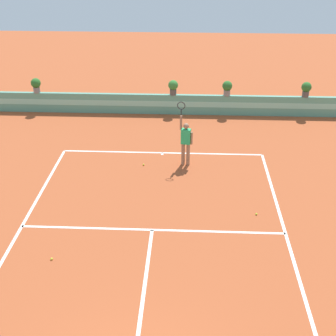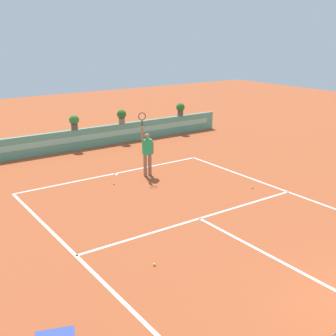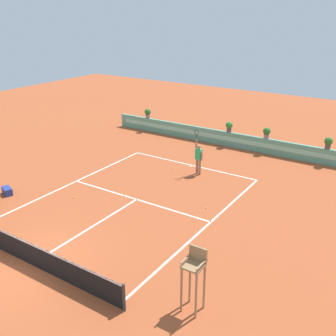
# 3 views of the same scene
# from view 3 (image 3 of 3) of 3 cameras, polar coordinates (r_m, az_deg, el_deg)

# --- Properties ---
(ground_plane) EXTENTS (60.00, 60.00, 0.00)m
(ground_plane) POSITION_cam_3_polar(r_m,az_deg,el_deg) (19.41, -5.26, -4.96)
(ground_plane) COLOR #A84C28
(court_lines) EXTENTS (8.32, 11.94, 0.01)m
(court_lines) POSITION_cam_3_polar(r_m,az_deg,el_deg) (19.91, -3.99, -4.17)
(court_lines) COLOR white
(court_lines) RESTS_ON ground
(net) EXTENTS (8.92, 0.10, 1.00)m
(net) POSITION_cam_3_polar(r_m,az_deg,el_deg) (15.56, -19.33, -11.39)
(net) COLOR #333333
(net) RESTS_ON ground
(back_wall_barrier) EXTENTS (18.00, 0.21, 1.00)m
(back_wall_barrier) POSITION_cam_3_polar(r_m,az_deg,el_deg) (27.50, 8.17, 4.23)
(back_wall_barrier) COLOR #599E84
(back_wall_barrier) RESTS_ON ground
(umpire_chair) EXTENTS (0.60, 0.60, 2.14)m
(umpire_chair) POSITION_cam_3_polar(r_m,az_deg,el_deg) (12.39, 3.80, -14.77)
(umpire_chair) COLOR #99754C
(umpire_chair) RESTS_ON ground
(gear_bag) EXTENTS (0.78, 0.58, 0.36)m
(gear_bag) POSITION_cam_3_polar(r_m,az_deg,el_deg) (21.67, -22.12, -3.08)
(gear_bag) COLOR navy
(gear_bag) RESTS_ON ground
(tennis_player) EXTENTS (0.61, 0.28, 2.58)m
(tennis_player) POSITION_cam_3_polar(r_m,az_deg,el_deg) (22.27, 4.41, 1.63)
(tennis_player) COLOR #9E7051
(tennis_player) RESTS_ON ground
(tennis_ball_near_baseline) EXTENTS (0.07, 0.07, 0.07)m
(tennis_ball_near_baseline) POSITION_cam_3_polar(r_m,az_deg,el_deg) (23.25, 0.59, -0.09)
(tennis_ball_near_baseline) COLOR #CCE033
(tennis_ball_near_baseline) RESTS_ON ground
(tennis_ball_mid_court) EXTENTS (0.07, 0.07, 0.07)m
(tennis_ball_mid_court) POSITION_cam_3_polar(r_m,az_deg,el_deg) (18.82, 5.49, -5.75)
(tennis_ball_mid_court) COLOR #CCE033
(tennis_ball_mid_court) RESTS_ON ground
(tennis_ball_by_sideline) EXTENTS (0.07, 0.07, 0.07)m
(tennis_ball_by_sideline) POSITION_cam_3_polar(r_m,az_deg,el_deg) (20.31, -13.44, -4.13)
(tennis_ball_by_sideline) COLOR #CCE033
(tennis_ball_by_sideline) RESTS_ON ground
(potted_plant_centre) EXTENTS (0.48, 0.48, 0.72)m
(potted_plant_centre) POSITION_cam_3_polar(r_m,az_deg,el_deg) (27.13, 8.79, 5.97)
(potted_plant_centre) COLOR #514C47
(potted_plant_centre) RESTS_ON back_wall_barrier
(potted_plant_right) EXTENTS (0.48, 0.48, 0.72)m
(potted_plant_right) POSITION_cam_3_polar(r_m,az_deg,el_deg) (26.22, 14.00, 5.01)
(potted_plant_right) COLOR gray
(potted_plant_right) RESTS_ON back_wall_barrier
(potted_plant_far_right) EXTENTS (0.48, 0.48, 0.72)m
(potted_plant_far_right) POSITION_cam_3_polar(r_m,az_deg,el_deg) (25.32, 22.06, 3.44)
(potted_plant_far_right) COLOR #514C47
(potted_plant_far_right) RESTS_ON back_wall_barrier
(potted_plant_far_left) EXTENTS (0.48, 0.48, 0.72)m
(potted_plant_far_left) POSITION_cam_3_polar(r_m,az_deg,el_deg) (30.43, -2.94, 7.93)
(potted_plant_far_left) COLOR gray
(potted_plant_far_left) RESTS_ON back_wall_barrier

